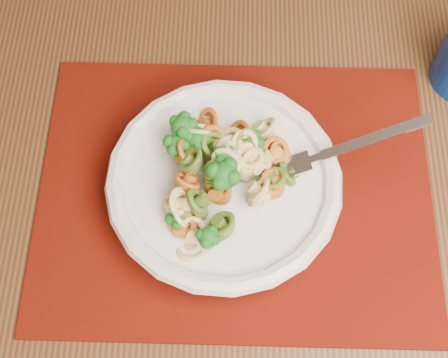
# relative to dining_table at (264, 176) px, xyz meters

# --- Properties ---
(dining_table) EXTENTS (1.45, 1.10, 0.73)m
(dining_table) POSITION_rel_dining_table_xyz_m (0.00, 0.00, 0.00)
(dining_table) COLOR #543317
(dining_table) RESTS_ON ground
(placemat) EXTENTS (0.47, 0.40, 0.00)m
(placemat) POSITION_rel_dining_table_xyz_m (-0.02, -0.08, 0.11)
(placemat) COLOR #550903
(placemat) RESTS_ON dining_table
(pasta_bowl) EXTENTS (0.24, 0.24, 0.05)m
(pasta_bowl) POSITION_rel_dining_table_xyz_m (-0.03, -0.09, 0.14)
(pasta_bowl) COLOR silver
(pasta_bowl) RESTS_ON placemat
(pasta_broccoli_heap) EXTENTS (0.20, 0.20, 0.06)m
(pasta_broccoli_heap) POSITION_rel_dining_table_xyz_m (-0.03, -0.09, 0.15)
(pasta_broccoli_heap) COLOR #E8C773
(pasta_broccoli_heap) RESTS_ON pasta_bowl
(fork) EXTENTS (0.18, 0.10, 0.08)m
(fork) POSITION_rel_dining_table_xyz_m (0.04, -0.05, 0.15)
(fork) COLOR silver
(fork) RESTS_ON pasta_bowl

